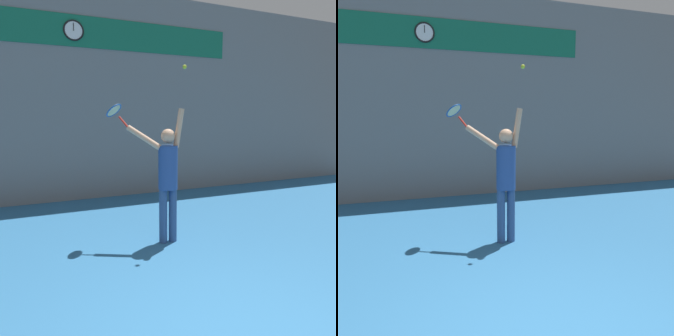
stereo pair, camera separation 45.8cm
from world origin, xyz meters
TOP-DOWN VIEW (x-y plane):
  - back_wall at (0.00, 6.30)m, footprint 18.00×0.10m
  - sponsor_banner at (0.00, 6.24)m, footprint 6.95×0.02m
  - scoreboard_clock at (-0.50, 6.22)m, footprint 0.46×0.04m
  - tennis_player at (0.38, 2.88)m, footprint 0.86×0.53m
  - tennis_racket at (-0.32, 3.38)m, footprint 0.38×0.39m
  - tennis_ball at (0.63, 2.82)m, footprint 0.06×0.06m

SIDE VIEW (x-z plane):
  - tennis_player at x=0.38m, z-range 0.04..2.20m
  - tennis_racket at x=-0.32m, z-range 1.91..2.29m
  - back_wall at x=0.00m, z-range 0.00..5.00m
  - tennis_ball at x=0.63m, z-range 2.74..2.80m
  - sponsor_banner at x=0.00m, z-range 3.61..4.31m
  - scoreboard_clock at x=-0.50m, z-range 3.73..4.19m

